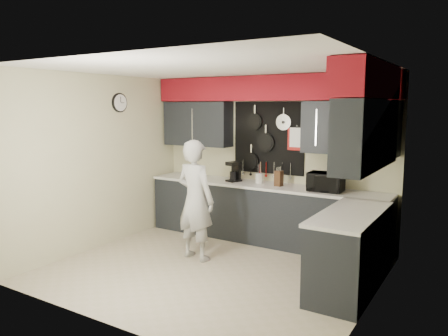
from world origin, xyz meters
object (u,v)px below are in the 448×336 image
Objects in this scene: utensil_crock at (259,178)px; person at (195,200)px; microwave at (326,182)px; coffee_maker at (235,171)px; knife_block at (279,178)px.

person is (-0.34, -1.26, -0.16)m from utensil_crock.
coffee_maker is (-1.53, 0.04, 0.03)m from microwave.
knife_block is (-0.74, 0.03, -0.02)m from microwave.
microwave reaches higher than utensil_crock.
coffee_maker is at bearing -174.32° from knife_block.
utensil_crock is at bearing -98.25° from person.
person is at bearing -114.21° from knife_block.
coffee_maker is at bearing -171.86° from utensil_crock.
person is (-0.71, -1.19, -0.20)m from knife_block.
microwave is 0.29× the size of person.
coffee_maker is (-0.42, -0.06, 0.09)m from utensil_crock.
utensil_crock is 0.09× the size of person.
knife_block is 0.38m from utensil_crock.
microwave is 1.53m from coffee_maker.
microwave is at bearing -134.46° from person.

